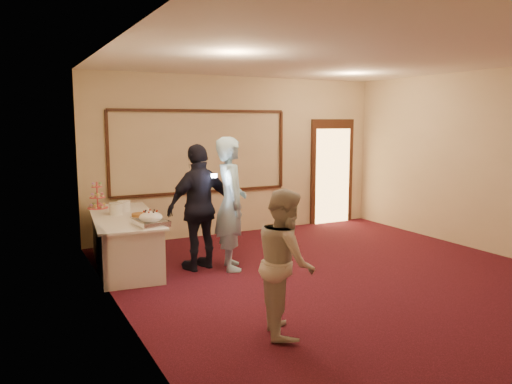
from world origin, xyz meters
The scene contains 14 objects.
floor centered at (0.00, 0.00, 0.00)m, with size 7.00×7.00×0.00m, color black.
room_walls centered at (0.00, 0.00, 2.03)m, with size 6.04×7.04×3.02m.
wall_molding centered at (-0.80, 3.47, 1.60)m, with size 3.45×0.04×1.55m.
doorway centered at (2.15, 3.45, 1.08)m, with size 1.05×0.07×2.20m.
buffet_table centered at (-2.55, 2.16, 0.39)m, with size 1.14×2.40×0.77m.
pavlova_tray centered at (-2.38, 1.30, 0.85)m, with size 0.43×0.55×0.19m.
cupcake_stand centered at (-2.78, 2.99, 0.94)m, with size 0.32×0.32×0.47m.
plate_stack_a centered at (-2.63, 2.31, 0.86)m, with size 0.21×0.21×0.17m.
plate_stack_b centered at (-2.47, 2.51, 0.85)m, with size 0.20×0.20×0.17m.
tart centered at (-2.37, 1.93, 0.80)m, with size 0.27×0.27×0.06m.
man centered at (-1.18, 1.32, 0.97)m, with size 0.71×0.46×1.94m, color #A1D4F7.
woman centered at (-1.62, -0.98, 0.75)m, with size 0.73×0.57×1.49m, color beige.
guest centered at (-1.59, 1.52, 0.92)m, with size 1.08×0.45×1.84m, color black.
camera_flash centered at (-1.48, 1.24, 1.40)m, with size 0.07×0.04×0.05m, color white.
Camera 1 is at (-4.13, -5.21, 2.16)m, focal length 35.00 mm.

